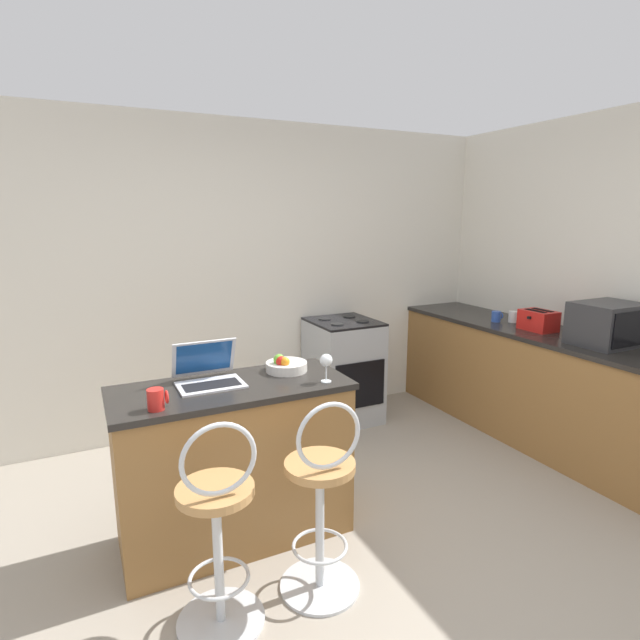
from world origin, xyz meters
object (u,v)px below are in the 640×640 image
object	(u,v)px
mug_white	(513,317)
mug_blue	(496,316)
microwave	(608,324)
toaster	(538,320)
bar_stool_far	(321,503)
stove_range	(343,370)
bar_stool_near	(218,531)
laptop	(208,373)
mug_red	(156,399)
wine_glass_tall	(326,361)
fruit_bowl	(286,365)

from	to	relation	value
mug_white	mug_blue	distance (m)	0.14
microwave	mug_blue	xyz separation A→B (m)	(-0.11, 0.94, -0.11)
toaster	mug_white	xyz separation A→B (m)	(0.06, 0.31, -0.03)
microwave	toaster	bearing A→B (deg)	96.03
mug_blue	bar_stool_far	bearing A→B (deg)	-152.09
bar_stool_far	stove_range	world-z (taller)	bar_stool_far
bar_stool_near	bar_stool_far	xyz separation A→B (m)	(0.50, 0.00, 0.00)
laptop	toaster	distance (m)	2.71
mug_red	wine_glass_tall	bearing A→B (deg)	0.68
microwave	stove_range	size ratio (longest dim) A/B	0.50
bar_stool_far	mug_red	bearing A→B (deg)	147.98
toaster	mug_blue	xyz separation A→B (m)	(-0.05, 0.40, -0.03)
toaster	wine_glass_tall	bearing A→B (deg)	-169.46
stove_range	wine_glass_tall	xyz separation A→B (m)	(-0.88, -1.41, 0.58)
bar_stool_near	wine_glass_tall	distance (m)	1.02
laptop	mug_blue	bearing A→B (deg)	11.00
laptop	toaster	size ratio (longest dim) A/B	1.33
bar_stool_near	wine_glass_tall	world-z (taller)	wine_glass_tall
stove_range	wine_glass_tall	bearing A→B (deg)	-122.03
bar_stool_near	wine_glass_tall	xyz separation A→B (m)	(0.74, 0.43, 0.56)
fruit_bowl	stove_range	bearing A→B (deg)	48.25
bar_stool_near	microwave	world-z (taller)	microwave
wine_glass_tall	fruit_bowl	size ratio (longest dim) A/B	0.65
bar_stool_far	laptop	bearing A→B (deg)	116.78
bar_stool_near	stove_range	world-z (taller)	bar_stool_near
bar_stool_near	microwave	xyz separation A→B (m)	(2.91, 0.28, 0.59)
mug_blue	mug_red	size ratio (longest dim) A/B	0.92
toaster	fruit_bowl	world-z (taller)	toaster
toaster	fruit_bowl	size ratio (longest dim) A/B	1.08
laptop	toaster	bearing A→B (deg)	2.53
wine_glass_tall	toaster	bearing A→B (deg)	10.54
microwave	mug_white	distance (m)	0.86
bar_stool_near	mug_white	world-z (taller)	same
mug_red	fruit_bowl	bearing A→B (deg)	20.27
toaster	stove_range	world-z (taller)	toaster
bar_stool_near	mug_red	size ratio (longest dim) A/B	9.78
toaster	mug_blue	size ratio (longest dim) A/B	2.77
bar_stool_far	fruit_bowl	size ratio (longest dim) A/B	4.13
bar_stool_far	mug_blue	size ratio (longest dim) A/B	10.59
microwave	fruit_bowl	size ratio (longest dim) A/B	1.89
bar_stool_near	bar_stool_far	world-z (taller)	same
laptop	toaster	xyz separation A→B (m)	(2.70, 0.12, 0.02)
mug_red	stove_range	bearing A→B (deg)	38.47
microwave	stove_range	world-z (taller)	microwave
mug_white	fruit_bowl	xyz separation A→B (m)	(-2.30, -0.43, -0.01)
wine_glass_tall	mug_blue	size ratio (longest dim) A/B	1.68
laptop	wine_glass_tall	distance (m)	0.66
bar_stool_near	bar_stool_far	bearing A→B (deg)	0.00
fruit_bowl	laptop	bearing A→B (deg)	-179.60
mug_white	microwave	bearing A→B (deg)	-90.41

